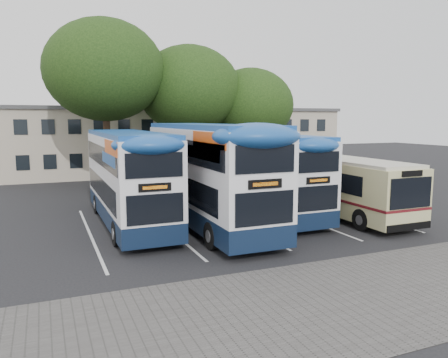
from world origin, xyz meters
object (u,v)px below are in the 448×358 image
lamp_post (266,119)px  bus_dd_right (262,170)px  tree_mid (189,90)px  bus_single (335,182)px  tree_right (250,105)px  bus_dd_left (128,174)px  bus_dd_mid (207,170)px  tree_left (105,70)px

lamp_post → bus_dd_right: bearing=-118.8°
tree_mid → bus_single: bearing=-74.7°
tree_right → bus_dd_left: (-12.25, -11.66, -3.76)m
bus_dd_mid → bus_single: bearing=-1.7°
tree_right → bus_dd_left: bearing=-136.4°
tree_left → tree_mid: size_ratio=1.12×
tree_mid → bus_single: (3.76, -13.71, -5.65)m
tree_left → bus_dd_right: 14.45m
tree_left → bus_dd_left: (-0.55, -11.01, -6.01)m
tree_mid → bus_dd_left: bearing=-120.7°
tree_right → bus_dd_mid: (-8.77, -13.31, -3.55)m
bus_dd_mid → bus_dd_right: (3.64, 1.33, -0.30)m
tree_right → bus_single: bearing=-96.1°
lamp_post → tree_left: 14.83m
tree_mid → bus_single: tree_mid is taller
lamp_post → bus_single: (-3.96, -15.45, -3.33)m
bus_dd_right → bus_single: bus_dd_right is taller
lamp_post → bus_dd_left: bearing=-137.4°
tree_left → bus_single: 17.78m
lamp_post → bus_dd_left: 20.22m
bus_dd_right → lamp_post: bearing=61.2°
lamp_post → bus_dd_right: lamp_post is taller
bus_dd_right → bus_dd_mid: bearing=-160.0°
tree_mid → bus_dd_right: (0.08, -12.16, -5.01)m
bus_dd_right → bus_single: bearing=-22.8°
tree_mid → bus_dd_right: tree_mid is taller
tree_right → bus_dd_mid: tree_right is taller
lamp_post → bus_dd_mid: size_ratio=0.77×
bus_dd_right → bus_single: 4.04m
tree_right → bus_dd_left: 17.32m
bus_dd_left → bus_dd_right: bearing=-2.6°
tree_mid → tree_right: tree_mid is taller
bus_dd_mid → bus_dd_right: bearing=20.0°
tree_left → tree_mid: 6.62m
tree_right → bus_dd_mid: size_ratio=0.79×
bus_single → tree_mid: bearing=105.3°
tree_left → bus_dd_left: tree_left is taller
bus_dd_mid → tree_left: bearing=103.0°
tree_mid → tree_right: bearing=-2.0°
tree_mid → bus_dd_mid: tree_mid is taller
bus_dd_left → bus_dd_right: 7.12m
bus_dd_right → tree_left: bearing=120.1°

